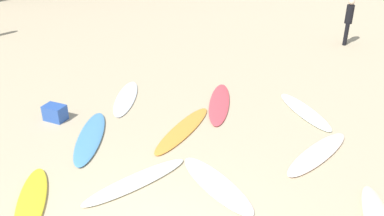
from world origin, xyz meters
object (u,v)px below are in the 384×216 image
at_px(surfboard_4, 217,184).
at_px(surfboard_8, 305,111).
at_px(surfboard_0, 126,98).
at_px(surfboard_1, 318,153).
at_px(beach_cooler, 55,113).
at_px(surfboard_6, 219,103).
at_px(surfboard_2, 183,130).
at_px(surfboard_7, 31,201).
at_px(surfboard_3, 90,137).
at_px(beachgoer_mid, 349,19).
at_px(surfboard_5, 136,181).

bearing_deg(surfboard_4, surfboard_8, -161.32).
relative_size(surfboard_0, surfboard_1, 0.97).
xyz_separation_m(surfboard_0, beach_cooler, (-1.58, -1.28, 0.17)).
height_order(surfboard_8, beach_cooler, beach_cooler).
height_order(surfboard_0, surfboard_6, surfboard_6).
relative_size(surfboard_2, surfboard_7, 1.19).
bearing_deg(surfboard_7, surfboard_1, 4.96).
bearing_deg(surfboard_3, beachgoer_mid, 38.84).
distance_m(surfboard_2, surfboard_3, 2.22).
bearing_deg(surfboard_1, surfboard_0, 12.06).
bearing_deg(beach_cooler, surfboard_5, -45.60).
relative_size(surfboard_8, beach_cooler, 4.22).
bearing_deg(surfboard_1, beachgoer_mid, -68.43).
bearing_deg(beachgoer_mid, surfboard_5, 166.06).
relative_size(surfboard_3, beach_cooler, 4.56).
xyz_separation_m(surfboard_3, surfboard_7, (-0.50, -2.34, -0.00)).
distance_m(beachgoer_mid, beach_cooler, 11.15).
bearing_deg(surfboard_0, surfboard_6, -4.84).
distance_m(surfboard_1, surfboard_3, 5.25).
bearing_deg(surfboard_6, surfboard_3, -143.18).
height_order(surfboard_4, surfboard_6, surfboard_6).
distance_m(surfboard_4, surfboard_7, 3.55).
bearing_deg(surfboard_2, surfboard_4, 135.08).
bearing_deg(surfboard_8, surfboard_2, 177.59).
bearing_deg(surfboard_6, surfboard_1, -43.77).
relative_size(surfboard_0, surfboard_8, 1.01).
xyz_separation_m(surfboard_1, surfboard_8, (0.11, 2.03, -0.00)).
bearing_deg(surfboard_8, beach_cooler, 164.52).
bearing_deg(beachgoer_mid, surfboard_7, 161.27).
xyz_separation_m(surfboard_4, surfboard_7, (-3.48, -0.69, 0.01)).
bearing_deg(surfboard_0, surfboard_4, -56.48).
bearing_deg(surfboard_5, surfboard_4, 46.93).
xyz_separation_m(surfboard_2, beachgoer_mid, (5.80, 6.83, 0.94)).
xyz_separation_m(surfboard_1, surfboard_3, (-5.23, 0.46, 0.00)).
distance_m(surfboard_8, beachgoer_mid, 6.38).
bearing_deg(beach_cooler, surfboard_8, 5.91).
bearing_deg(surfboard_2, surfboard_0, -20.38).
height_order(surfboard_3, beach_cooler, beach_cooler).
distance_m(surfboard_1, surfboard_6, 3.23).
distance_m(surfboard_7, surfboard_8, 7.03).
bearing_deg(surfboard_8, beachgoer_mid, 44.04).
height_order(surfboard_4, beachgoer_mid, beachgoer_mid).
height_order(surfboard_7, beachgoer_mid, beachgoer_mid).
relative_size(surfboard_3, surfboard_8, 1.08).
relative_size(surfboard_1, surfboard_3, 0.96).
relative_size(surfboard_4, beach_cooler, 4.09).
height_order(surfboard_5, surfboard_7, surfboard_7).
distance_m(surfboard_0, surfboard_7, 4.62).
distance_m(surfboard_5, surfboard_6, 3.98).
xyz_separation_m(surfboard_8, beachgoer_mid, (2.62, 5.74, 0.93)).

